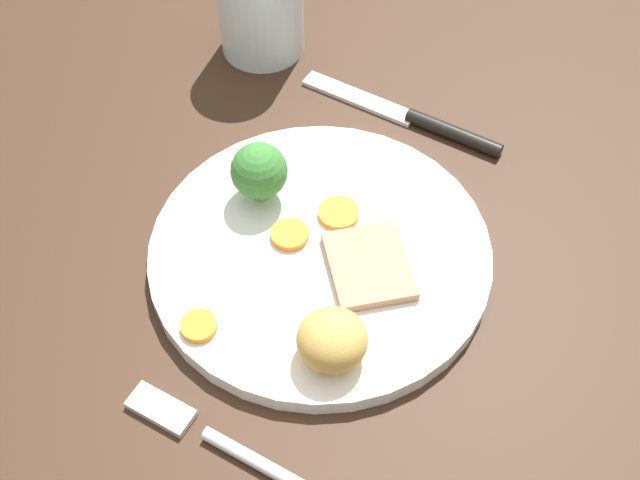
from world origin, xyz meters
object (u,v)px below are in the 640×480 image
carrot_coin_front (290,235)px  broccoli_floret (259,171)px  dinner_plate (320,254)px  meat_slice_main (369,266)px  fork (222,443)px  knife (418,120)px  roast_potato_left (332,340)px  carrot_coin_back (199,326)px  carrot_coin_side (339,213)px

carrot_coin_front → broccoli_floret: broccoli_floret is taller
dinner_plate → meat_slice_main: size_ratio=3.73×
fork → knife: 32.54cm
dinner_plate → knife: 16.55cm
roast_potato_left → carrot_coin_back: bearing=101.6°
dinner_plate → meat_slice_main: 4.14cm
carrot_coin_front → fork: (-16.10, -2.84, -1.29)cm
meat_slice_main → broccoli_floret: (3.09, 10.22, 2.34)cm
roast_potato_left → fork: bearing=154.2°
meat_slice_main → carrot_coin_back: meat_slice_main is taller
carrot_coin_side → knife: 13.19cm
meat_slice_main → carrot_coin_front: size_ratio=2.39×
dinner_plate → fork: 16.05cm
dinner_plate → carrot_coin_side: 3.57cm
knife → meat_slice_main: bearing=104.3°
meat_slice_main → dinner_plate: bearing=86.1°
meat_slice_main → carrot_coin_side: bearing=47.0°
dinner_plate → carrot_coin_front: 2.67cm
carrot_coin_back → meat_slice_main: bearing=-43.0°
meat_slice_main → carrot_coin_front: bearing=87.1°
roast_potato_left → fork: size_ratio=0.31×
carrot_coin_front → fork: bearing=-170.0°
carrot_coin_front → knife: bearing=-14.2°
carrot_coin_front → carrot_coin_side: bearing=-36.4°
carrot_coin_front → broccoli_floret: bearing=53.7°
fork → knife: knife is taller
carrot_coin_back → fork: (-6.39, -5.11, -1.29)cm
dinner_plate → fork: size_ratio=1.65×
carrot_coin_back → knife: 26.93cm
fork → knife: size_ratio=0.83×
carrot_coin_front → broccoli_floret: 5.27cm
carrot_coin_back → carrot_coin_side: (13.09, -4.76, -0.04)cm
roast_potato_left → knife: (24.26, 2.69, -2.79)cm
meat_slice_main → carrot_coin_front: 6.48cm
fork → roast_potato_left: bearing=-110.3°
meat_slice_main → fork: meat_slice_main is taller
meat_slice_main → carrot_coin_back: bearing=137.0°
dinner_plate → knife: bearing=-5.8°
roast_potato_left → carrot_coin_back: (-1.86, 9.11, -1.56)cm
dinner_plate → broccoli_floret: broccoli_floret is taller
broccoli_floret → fork: size_ratio=0.32×
roast_potato_left → knife: bearing=6.3°
roast_potato_left → carrot_coin_front: bearing=41.1°
dinner_plate → fork: dinner_plate is taller
roast_potato_left → carrot_coin_side: (11.23, 4.35, -1.60)cm
fork → carrot_coin_front: bearing=-74.4°
meat_slice_main → fork: (-15.77, 3.62, -1.41)cm
knife → broccoli_floret: bearing=66.3°
meat_slice_main → roast_potato_left: bearing=-177.1°
carrot_coin_front → carrot_coin_side: same height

